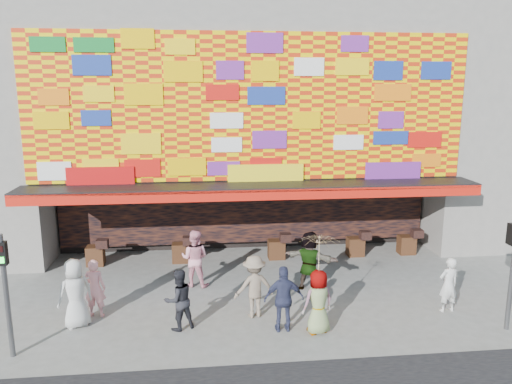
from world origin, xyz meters
TOP-DOWN VIEW (x-y plane):
  - ground at (0.00, 0.00)m, footprint 90.00×90.00m
  - shop_building at (0.00, 8.18)m, footprint 15.20×9.40m
  - signal_left at (-6.20, -1.50)m, footprint 0.22×0.20m
  - ped_a at (-5.03, -0.13)m, footprint 1.09×0.98m
  - ped_b at (-4.66, 0.44)m, footprint 0.64×0.46m
  - ped_c at (-2.34, -0.55)m, footprint 0.99×0.91m
  - ped_d at (-0.31, -0.03)m, footprint 1.24×0.87m
  - ped_e at (0.37, -0.95)m, footprint 1.04×0.45m
  - ped_f at (1.60, 1.65)m, footprint 1.77×1.41m
  - ped_g at (1.22, -1.14)m, footprint 0.94×0.75m
  - ped_h at (5.15, -0.31)m, footprint 0.63×0.46m
  - ped_i at (-1.95, 2.34)m, footprint 1.06×0.93m
  - parasol at (1.22, -1.14)m, footprint 1.28×1.29m

SIDE VIEW (x-z plane):
  - ground at x=0.00m, z-range 0.00..0.00m
  - ped_h at x=5.15m, z-range 0.00..1.59m
  - ped_c at x=-2.34m, z-range 0.00..1.64m
  - ped_b at x=-4.66m, z-range 0.00..1.65m
  - ped_g at x=1.22m, z-range 0.00..1.69m
  - ped_d at x=-0.31m, z-range 0.00..1.74m
  - ped_e at x=0.37m, z-range 0.00..1.76m
  - ped_i at x=-1.95m, z-range 0.00..1.83m
  - ped_a at x=-5.03m, z-range 0.00..1.87m
  - ped_f at x=1.60m, z-range 0.00..1.88m
  - signal_left at x=-6.20m, z-range 0.36..3.36m
  - parasol at x=1.22m, z-range 1.22..3.10m
  - shop_building at x=0.00m, z-range 0.23..10.23m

